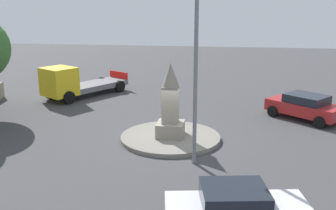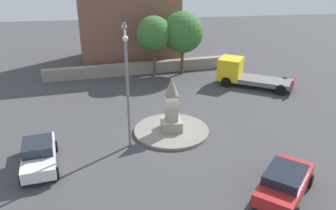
% 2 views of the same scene
% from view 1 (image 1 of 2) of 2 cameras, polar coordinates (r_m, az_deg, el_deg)
% --- Properties ---
extents(ground_plane, '(80.00, 80.00, 0.00)m').
position_cam_1_polar(ground_plane, '(18.89, 0.36, -5.03)').
color(ground_plane, '#424244').
extents(traffic_island, '(4.78, 4.78, 0.19)m').
position_cam_1_polar(traffic_island, '(18.86, 0.36, -4.75)').
color(traffic_island, gray).
rests_on(traffic_island, ground).
extents(monument, '(1.27, 1.27, 3.51)m').
position_cam_1_polar(monument, '(18.40, 0.36, -0.20)').
color(monument, gray).
rests_on(monument, traffic_island).
extents(streetlamp, '(3.14, 0.28, 7.27)m').
position_cam_1_polar(streetlamp, '(15.10, 4.08, 7.23)').
color(streetlamp, slate).
rests_on(streetlamp, ground).
extents(car_red_parked_right, '(4.26, 4.00, 1.42)m').
position_cam_1_polar(car_red_parked_right, '(23.16, 19.29, -0.16)').
color(car_red_parked_right, '#B22323').
rests_on(car_red_parked_right, ground).
extents(car_white_near_island, '(4.26, 2.45, 1.45)m').
position_cam_1_polar(car_white_near_island, '(11.56, 9.89, -14.86)').
color(car_white_near_island, silver).
rests_on(car_white_near_island, ground).
extents(truck_yellow_waiting, '(4.95, 6.33, 2.26)m').
position_cam_1_polar(truck_yellow_waiting, '(27.32, -13.58, 3.10)').
color(truck_yellow_waiting, yellow).
rests_on(truck_yellow_waiting, ground).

